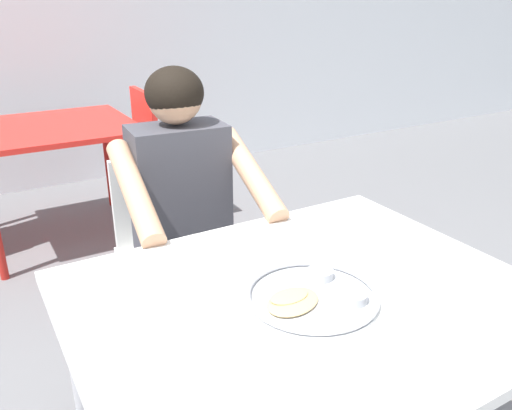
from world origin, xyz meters
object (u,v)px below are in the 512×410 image
(thali_tray, at_px, (313,295))
(chair_red_right, at_px, (162,145))
(diner_foreground, at_px, (189,207))
(chair_foreground, at_px, (173,242))
(table_foreground, at_px, (307,318))
(table_background_red, at_px, (52,138))

(thali_tray, distance_m, chair_red_right, 2.31)
(thali_tray, xyz_separation_m, diner_foreground, (-0.00, 0.74, -0.03))
(chair_foreground, bearing_deg, table_foreground, -90.45)
(diner_foreground, relative_size, chair_red_right, 1.37)
(chair_foreground, bearing_deg, diner_foreground, -93.56)
(table_foreground, height_order, chair_foreground, chair_foreground)
(table_background_red, xyz_separation_m, chair_red_right, (0.65, -0.04, -0.12))
(thali_tray, xyz_separation_m, chair_red_right, (0.46, 2.25, -0.23))
(diner_foreground, distance_m, chair_red_right, 1.59)
(table_foreground, distance_m, chair_red_right, 2.28)
(diner_foreground, relative_size, table_background_red, 1.30)
(table_foreground, xyz_separation_m, thali_tray, (-0.00, -0.02, 0.08))
(chair_foreground, relative_size, table_background_red, 0.88)
(diner_foreground, bearing_deg, table_background_red, 97.07)
(thali_tray, bearing_deg, chair_foreground, 89.40)
(table_background_red, distance_m, chair_red_right, 0.66)
(table_foreground, height_order, chair_red_right, chair_red_right)
(table_background_red, bearing_deg, chair_foreground, -81.20)
(table_background_red, relative_size, chair_red_right, 1.06)
(diner_foreground, bearing_deg, chair_red_right, 73.08)
(thali_tray, xyz_separation_m, table_background_red, (-0.20, 2.29, -0.11))
(chair_foreground, height_order, chair_red_right, chair_red_right)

